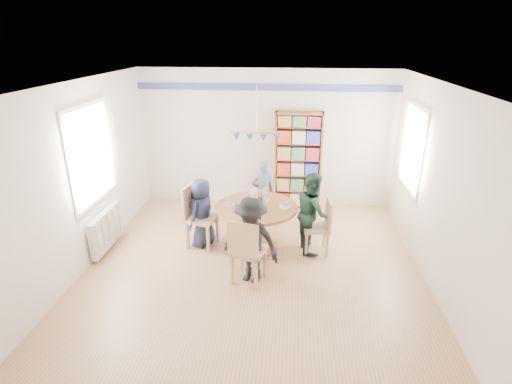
# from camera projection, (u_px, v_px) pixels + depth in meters

# --- Properties ---
(ground) EXTENTS (5.00, 5.00, 0.00)m
(ground) POSITION_uv_depth(u_px,v_px,m) (254.00, 266.00, 6.08)
(ground) COLOR tan
(room_shell) EXTENTS (5.00, 5.00, 5.00)m
(room_shell) POSITION_uv_depth(u_px,v_px,m) (242.00, 145.00, 6.29)
(room_shell) COLOR white
(room_shell) RESTS_ON ground
(radiator) EXTENTS (0.12, 1.00, 0.60)m
(radiator) POSITION_uv_depth(u_px,v_px,m) (107.00, 229.00, 6.44)
(radiator) COLOR silver
(radiator) RESTS_ON ground
(dining_table) EXTENTS (1.30, 1.30, 0.75)m
(dining_table) POSITION_uv_depth(u_px,v_px,m) (257.00, 217.00, 6.39)
(dining_table) COLOR brown
(dining_table) RESTS_ON ground
(chair_left) EXTENTS (0.55, 0.55, 1.04)m
(chair_left) POSITION_uv_depth(u_px,v_px,m) (197.00, 213.00, 6.49)
(chair_left) COLOR tan
(chair_left) RESTS_ON ground
(chair_right) EXTENTS (0.43, 0.43, 0.91)m
(chair_right) POSITION_uv_depth(u_px,v_px,m) (321.00, 224.00, 6.29)
(chair_right) COLOR tan
(chair_right) RESTS_ON ground
(chair_far) EXTENTS (0.47, 0.47, 0.84)m
(chair_far) POSITION_uv_depth(u_px,v_px,m) (263.00, 199.00, 7.33)
(chair_far) COLOR tan
(chair_far) RESTS_ON ground
(chair_near) EXTENTS (0.54, 0.54, 0.99)m
(chair_near) POSITION_uv_depth(u_px,v_px,m) (246.00, 249.00, 5.46)
(chair_near) COLOR tan
(chair_near) RESTS_ON ground
(person_left) EXTENTS (0.55, 0.66, 1.16)m
(person_left) POSITION_uv_depth(u_px,v_px,m) (202.00, 213.00, 6.48)
(person_left) COLOR #171C34
(person_left) RESTS_ON ground
(person_right) EXTENTS (0.59, 0.71, 1.31)m
(person_right) POSITION_uv_depth(u_px,v_px,m) (312.00, 212.00, 6.32)
(person_right) COLOR #183127
(person_right) RESTS_ON ground
(person_far) EXTENTS (0.47, 0.34, 1.21)m
(person_far) POSITION_uv_depth(u_px,v_px,m) (263.00, 193.00, 7.23)
(person_far) COLOR gray
(person_far) RESTS_ON ground
(person_near) EXTENTS (0.94, 0.73, 1.27)m
(person_near) POSITION_uv_depth(u_px,v_px,m) (251.00, 241.00, 5.49)
(person_near) COLOR black
(person_near) RESTS_ON ground
(bookshelf) EXTENTS (0.92, 0.27, 1.92)m
(bookshelf) POSITION_uv_depth(u_px,v_px,m) (298.00, 162.00, 7.84)
(bookshelf) COLOR brown
(bookshelf) RESTS_ON ground
(tableware) EXTENTS (1.08, 1.08, 0.28)m
(tableware) POSITION_uv_depth(u_px,v_px,m) (255.00, 202.00, 6.32)
(tableware) COLOR white
(tableware) RESTS_ON dining_table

